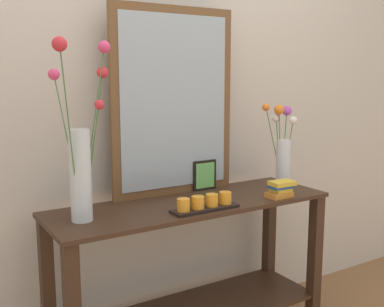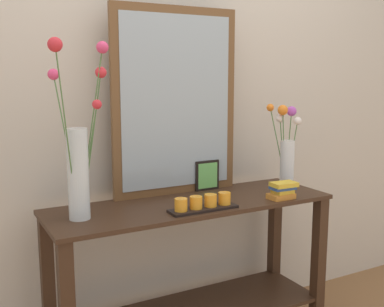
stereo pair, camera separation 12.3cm
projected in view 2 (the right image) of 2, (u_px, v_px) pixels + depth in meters
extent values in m
cube|color=beige|center=(161.00, 79.00, 2.41)|extent=(6.40, 0.08, 2.70)
cube|color=#382316|center=(192.00, 204.00, 2.21)|extent=(1.37, 0.44, 0.02)
cube|color=#382316|center=(318.00, 269.00, 2.42)|extent=(0.06, 0.06, 0.76)
cube|color=#382316|center=(49.00, 296.00, 2.13)|extent=(0.06, 0.06, 0.76)
cube|color=#382316|center=(274.00, 247.00, 2.74)|extent=(0.06, 0.06, 0.76)
cube|color=brown|center=(176.00, 102.00, 2.31)|extent=(0.66, 0.03, 0.92)
cube|color=#9EADB7|center=(177.00, 102.00, 2.29)|extent=(0.58, 0.00, 0.84)
cylinder|color=silver|center=(78.00, 174.00, 1.92)|extent=(0.09, 0.09, 0.38)
cylinder|color=#4C753D|center=(88.00, 160.00, 1.93)|extent=(0.09, 0.03, 0.46)
sphere|color=red|center=(97.00, 104.00, 1.90)|extent=(0.04, 0.04, 0.04)
cylinder|color=#4C753D|center=(91.00, 131.00, 1.94)|extent=(0.13, 0.01, 0.68)
sphere|color=#EA4275|center=(102.00, 47.00, 1.92)|extent=(0.05, 0.05, 0.05)
cylinder|color=#4C753D|center=(92.00, 143.00, 1.95)|extent=(0.11, 0.03, 0.58)
sphere|color=red|center=(101.00, 72.00, 1.94)|extent=(0.05, 0.05, 0.05)
cylinder|color=#4C753D|center=(67.00, 135.00, 1.82)|extent=(0.09, 0.12, 0.68)
sphere|color=red|center=(55.00, 44.00, 1.70)|extent=(0.05, 0.05, 0.05)
cylinder|color=#4C753D|center=(67.00, 144.00, 1.95)|extent=(0.07, 0.11, 0.58)
sphere|color=#EA4275|center=(53.00, 74.00, 1.93)|extent=(0.05, 0.05, 0.05)
cylinder|color=silver|center=(286.00, 164.00, 2.46)|extent=(0.07, 0.07, 0.26)
cylinder|color=#4C753D|center=(292.00, 153.00, 2.44)|extent=(0.05, 0.03, 0.34)
sphere|color=silver|center=(298.00, 121.00, 2.41)|extent=(0.04, 0.04, 0.04)
cylinder|color=#4C753D|center=(282.00, 152.00, 2.45)|extent=(0.04, 0.01, 0.35)
sphere|color=silver|center=(280.00, 118.00, 2.41)|extent=(0.04, 0.04, 0.04)
cylinder|color=#4C753D|center=(288.00, 148.00, 2.46)|extent=(0.06, 0.04, 0.39)
sphere|color=#B24CB7|center=(292.00, 111.00, 2.45)|extent=(0.05, 0.05, 0.05)
cylinder|color=#4C753D|center=(283.00, 148.00, 2.43)|extent=(0.05, 0.02, 0.40)
sphere|color=orange|center=(283.00, 110.00, 2.38)|extent=(0.05, 0.05, 0.05)
cylinder|color=#4C753D|center=(278.00, 146.00, 2.47)|extent=(0.06, 0.09, 0.40)
sphere|color=orange|center=(270.00, 108.00, 2.46)|extent=(0.04, 0.04, 0.04)
cube|color=black|center=(203.00, 209.00, 2.08)|extent=(0.32, 0.09, 0.01)
cylinder|color=orange|center=(181.00, 205.00, 2.02)|extent=(0.06, 0.06, 0.05)
cylinder|color=orange|center=(196.00, 202.00, 2.06)|extent=(0.06, 0.06, 0.05)
cylinder|color=orange|center=(210.00, 200.00, 2.09)|extent=(0.06, 0.06, 0.05)
cylinder|color=orange|center=(224.00, 198.00, 2.12)|extent=(0.06, 0.06, 0.05)
cube|color=black|center=(207.00, 175.00, 2.43)|extent=(0.14, 0.01, 0.16)
cube|color=#6AC05E|center=(208.00, 176.00, 2.42)|extent=(0.11, 0.00, 0.13)
cube|color=orange|center=(281.00, 196.00, 2.27)|extent=(0.13, 0.09, 0.03)
cube|color=gold|center=(283.00, 191.00, 2.27)|extent=(0.09, 0.07, 0.02)
cube|color=#2D519E|center=(283.00, 188.00, 2.27)|extent=(0.12, 0.08, 0.02)
cube|color=gold|center=(284.00, 184.00, 2.26)|extent=(0.13, 0.09, 0.02)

